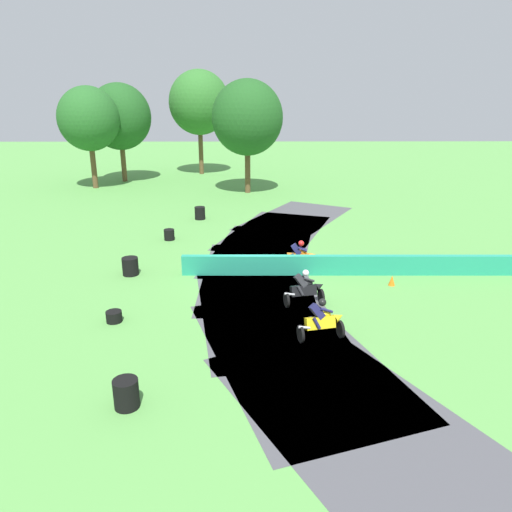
% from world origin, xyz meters
% --- Properties ---
extents(ground_plane, '(120.00, 120.00, 0.00)m').
position_xyz_m(ground_plane, '(0.00, 0.00, 0.00)').
color(ground_plane, '#569947').
extents(track_asphalt, '(9.68, 30.63, 0.01)m').
position_xyz_m(track_asphalt, '(1.15, -0.01, 0.00)').
color(track_asphalt, '#47474C').
rests_on(track_asphalt, ground).
extents(safety_barrier, '(18.05, 0.47, 0.90)m').
position_xyz_m(safety_barrier, '(5.70, -0.05, 0.45)').
color(safety_barrier, '#239375').
rests_on(safety_barrier, ground).
extents(motorcycle_lead_orange, '(1.70, 0.78, 1.42)m').
position_xyz_m(motorcycle_lead_orange, '(2.01, 0.61, 0.66)').
color(motorcycle_lead_orange, black).
rests_on(motorcycle_lead_orange, ground).
extents(motorcycle_chase_black, '(1.68, 1.06, 1.42)m').
position_xyz_m(motorcycle_chase_black, '(1.87, -3.19, 0.63)').
color(motorcycle_chase_black, black).
rests_on(motorcycle_chase_black, ground).
extents(motorcycle_trailing_yellow, '(1.68, 1.08, 1.42)m').
position_xyz_m(motorcycle_trailing_yellow, '(2.14, -5.95, 0.63)').
color(motorcycle_trailing_yellow, black).
rests_on(motorcycle_trailing_yellow, ground).
extents(tire_stack_near, '(0.67, 0.67, 0.80)m').
position_xyz_m(tire_stack_near, '(-3.51, 10.01, 0.40)').
color(tire_stack_near, black).
rests_on(tire_stack_near, ground).
extents(tire_stack_mid_a, '(0.57, 0.57, 0.60)m').
position_xyz_m(tire_stack_mid_a, '(-4.76, 5.43, 0.30)').
color(tire_stack_mid_a, black).
rests_on(tire_stack_mid_a, ground).
extents(tire_stack_mid_b, '(0.72, 0.72, 0.80)m').
position_xyz_m(tire_stack_mid_b, '(-5.64, 0.03, 0.40)').
color(tire_stack_mid_b, black).
rests_on(tire_stack_mid_b, ground).
extents(tire_stack_far, '(0.57, 0.57, 0.40)m').
position_xyz_m(tire_stack_far, '(-5.13, -4.69, 0.20)').
color(tire_stack_far, black).
rests_on(tire_stack_far, ground).
extents(tire_stack_extra_a, '(0.67, 0.67, 0.80)m').
position_xyz_m(tire_stack_extra_a, '(-3.47, -9.69, 0.40)').
color(tire_stack_extra_a, black).
rests_on(tire_stack_extra_a, ground).
extents(traffic_cone, '(0.28, 0.28, 0.44)m').
position_xyz_m(traffic_cone, '(5.77, -1.34, 0.22)').
color(traffic_cone, orange).
rests_on(traffic_cone, ground).
extents(tree_far_left, '(5.73, 5.73, 9.77)m').
position_xyz_m(tree_far_left, '(-5.14, 28.04, 6.74)').
color(tree_far_left, brown).
rests_on(tree_far_left, ground).
extents(tree_far_right, '(5.51, 5.51, 8.76)m').
position_xyz_m(tree_far_right, '(-0.50, 18.64, 5.85)').
color(tree_far_right, brown).
rests_on(tree_far_right, ground).
extents(tree_mid_rise, '(4.93, 4.93, 8.26)m').
position_xyz_m(tree_mid_rise, '(-13.45, 20.75, 5.65)').
color(tree_mid_rise, brown).
rests_on(tree_mid_rise, ground).
extents(tree_behind_barrier, '(5.45, 5.45, 8.54)m').
position_xyz_m(tree_behind_barrier, '(-11.74, 23.92, 5.66)').
color(tree_behind_barrier, brown).
rests_on(tree_behind_barrier, ground).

